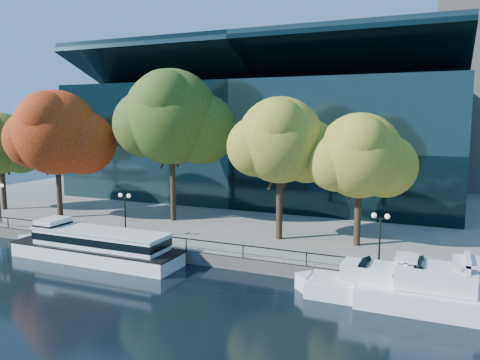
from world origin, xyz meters
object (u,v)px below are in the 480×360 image
at_px(cruiser_near, 378,287).
at_px(tree_1, 57,134).
at_px(tree_3, 282,142).
at_px(tree_4, 361,157).
at_px(cruiser_far, 434,293).
at_px(lamp_1, 125,205).
at_px(lamp_2, 380,228).
at_px(tree_0, 1,145).
at_px(tour_boat, 92,244).
at_px(tree_2, 173,119).

distance_m(cruiser_near, tree_1, 36.06).
height_order(tree_3, tree_4, tree_3).
height_order(cruiser_near, cruiser_far, cruiser_far).
distance_m(tree_1, tree_4, 31.28).
bearing_deg(tree_1, cruiser_near, -13.20).
relative_size(lamp_1, lamp_2, 1.00).
distance_m(tree_0, tree_4, 40.65).
height_order(cruiser_far, lamp_1, lamp_1).
xyz_separation_m(tour_boat, cruiser_near, (22.80, 0.21, -0.35)).
height_order(cruiser_far, tree_0, tree_0).
xyz_separation_m(cruiser_far, tree_3, (-12.74, 8.98, 8.40)).
relative_size(tour_boat, tree_1, 1.22).
xyz_separation_m(tree_0, lamp_1, (21.17, -5.21, -4.61)).
height_order(cruiser_near, lamp_1, lamp_1).
distance_m(tour_boat, cruiser_far, 26.08).
relative_size(tree_1, lamp_1, 3.37).
distance_m(tour_boat, tree_3, 18.05).
height_order(tree_4, lamp_2, tree_4).
height_order(tree_0, tree_4, tree_0).
bearing_deg(tree_0, tree_2, 7.18).
height_order(tree_2, lamp_2, tree_2).
xyz_separation_m(cruiser_near, cruiser_far, (3.28, -0.24, 0.19)).
height_order(tree_0, lamp_1, tree_0).
relative_size(tour_boat, lamp_1, 4.10).
relative_size(cruiser_near, lamp_1, 2.71).
distance_m(tree_0, lamp_1, 22.29).
relative_size(tree_2, lamp_2, 3.87).
xyz_separation_m(cruiser_near, lamp_2, (-0.44, 3.63, 3.00)).
bearing_deg(tree_0, cruiser_near, -11.51).
bearing_deg(tour_boat, tree_3, 33.84).
bearing_deg(tree_4, lamp_2, -67.72).
xyz_separation_m(tour_boat, tree_3, (13.34, 8.95, 8.24)).
relative_size(tree_0, lamp_1, 2.80).
height_order(cruiser_far, tree_4, tree_4).
relative_size(tree_2, tree_4, 1.41).
bearing_deg(cruiser_far, tree_3, 144.83).
xyz_separation_m(tree_1, lamp_1, (11.73, -4.34, -5.94)).
distance_m(tree_4, lamp_1, 20.79).
xyz_separation_m(tree_4, lamp_2, (2.35, -5.75, -4.44)).
height_order(tree_4, lamp_1, tree_4).
bearing_deg(tree_4, tree_3, -174.49).
relative_size(cruiser_far, lamp_2, 2.80).
relative_size(tour_boat, cruiser_near, 1.51).
height_order(tree_2, lamp_1, tree_2).
bearing_deg(tree_2, lamp_2, -20.14).
bearing_deg(tree_3, tour_boat, -146.16).
relative_size(tree_0, tree_4, 1.02).
bearing_deg(lamp_1, cruiser_near, -9.26).
distance_m(tree_3, tree_4, 6.79).
relative_size(tree_0, tree_3, 0.90).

